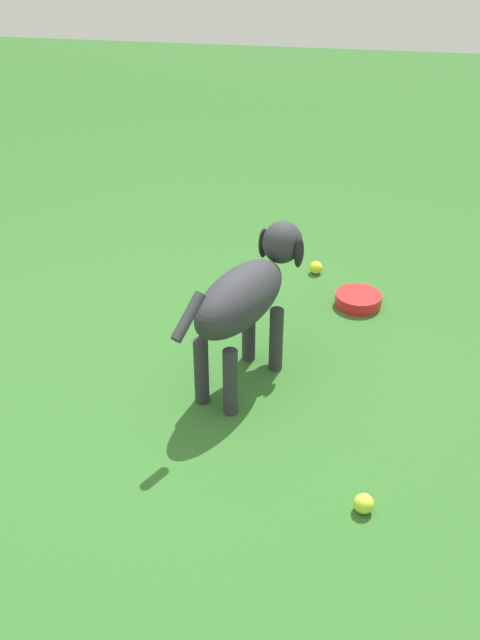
% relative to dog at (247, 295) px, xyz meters
% --- Properties ---
extents(ground, '(14.00, 14.00, 0.00)m').
position_rel_dog_xyz_m(ground, '(0.26, 0.27, -0.39)').
color(ground, '#2D6026').
extents(dog, '(0.42, 0.82, 0.59)m').
position_rel_dog_xyz_m(dog, '(0.00, 0.00, 0.00)').
color(dog, '#2D2D33').
rests_on(dog, ground).
extents(tennis_ball_0, '(0.07, 0.07, 0.07)m').
position_rel_dog_xyz_m(tennis_ball_0, '(-0.49, 0.64, -0.36)').
color(tennis_ball_0, '#BFDA36').
rests_on(tennis_ball_0, ground).
extents(tennis_ball_1, '(0.07, 0.07, 0.07)m').
position_rel_dog_xyz_m(tennis_ball_1, '(-0.20, -0.95, -0.36)').
color(tennis_ball_1, yellow).
rests_on(tennis_ball_1, ground).
extents(water_bowl, '(0.22, 0.22, 0.06)m').
position_rel_dog_xyz_m(water_bowl, '(-0.43, -0.66, -0.36)').
color(water_bowl, red).
rests_on(water_bowl, ground).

